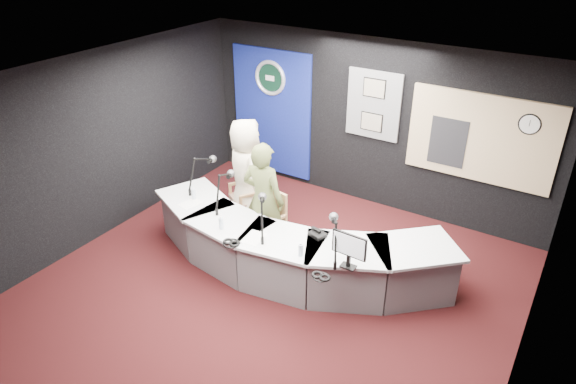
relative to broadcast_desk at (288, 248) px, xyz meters
The scene contains 33 objects.
ground 0.67m from the broadcast_desk, 84.81° to the right, with size 6.00×6.00×0.00m, color black.
ceiling 2.49m from the broadcast_desk, 84.81° to the right, with size 6.00×6.00×0.02m, color silver.
wall_back 2.66m from the broadcast_desk, 88.83° to the left, with size 6.00×0.02×2.80m, color black.
wall_front 3.70m from the broadcast_desk, 89.19° to the right, with size 6.00×0.02×2.80m, color black.
wall_left 3.17m from the broadcast_desk, 169.44° to the right, with size 0.02×6.00×2.80m, color black.
wall_right 3.26m from the broadcast_desk, 10.22° to the right, with size 0.02×6.00×2.80m, color black.
broadcast_desk is the anchor object (origin of this frame).
backdrop_panel 3.17m from the broadcast_desk, 127.40° to the left, with size 1.60×0.05×2.30m, color navy.
agency_seal 3.38m from the broadcast_desk, 127.86° to the left, with size 0.63×0.63×0.07m, color silver.
seal_center 3.38m from the broadcast_desk, 127.80° to the left, with size 0.48×0.48×0.01m, color black.
pinboard 2.79m from the broadcast_desk, 87.63° to the left, with size 0.90×0.04×1.10m, color slate.
framed_photo_upper 2.91m from the broadcast_desk, 87.60° to the left, with size 0.34×0.02×0.27m, color gray.
framed_photo_lower 2.63m from the broadcast_desk, 87.60° to the left, with size 0.34×0.02×0.27m, color gray.
booth_window_frame 3.24m from the broadcast_desk, 53.36° to the left, with size 2.12×0.06×1.32m, color tan.
booth_glow 3.23m from the broadcast_desk, 53.24° to the left, with size 2.00×0.02×1.20m, color beige.
equipment_rack 2.93m from the broadcast_desk, 60.54° to the left, with size 0.55×0.02×0.75m, color black.
wall_clock 3.71m from the broadcast_desk, 44.88° to the left, with size 0.28×0.28×0.01m, color white.
armchair_left 1.45m from the broadcast_desk, 148.46° to the left, with size 0.57×0.57×1.02m, color #A2774A, non-canonical shape.
armchair_right 0.59m from the broadcast_desk, 158.33° to the left, with size 0.57×0.57×1.02m, color #A2774A, non-canonical shape.
draped_jacket 1.70m from the broadcast_desk, 145.00° to the left, with size 0.50×0.10×0.70m, color slate.
person_man 1.53m from the broadcast_desk, 148.46° to the left, with size 0.86×0.56×1.77m, color beige.
person_woman 0.76m from the broadcast_desk, 158.33° to the left, with size 0.64×0.42×1.75m, color #576032.
computer_monitor 1.36m from the broadcast_desk, 20.22° to the right, with size 0.48×0.03×0.33m, color black.
desk_phone 0.61m from the broadcast_desk, ahead, with size 0.20×0.16×0.05m, color black.
headphones_near 1.25m from the broadcast_desk, 39.15° to the right, with size 0.21×0.21×0.04m, color black.
headphones_far 0.93m from the broadcast_desk, 116.41° to the right, with size 0.24×0.24×0.04m, color black.
paper_stack 1.57m from the broadcast_desk, behind, with size 0.22×0.31×0.00m, color white.
notepad 0.65m from the broadcast_desk, 112.75° to the right, with size 0.23×0.33×0.00m, color white.
boom_mic_a 1.84m from the broadcast_desk, behind, with size 0.16×0.74×0.60m, color black, non-canonical shape.
boom_mic_b 1.26m from the broadcast_desk, behind, with size 0.31×0.71×0.60m, color black, non-canonical shape.
boom_mic_c 0.76m from the broadcast_desk, 126.06° to the right, with size 0.47×0.63×0.60m, color black, non-canonical shape.
boom_mic_d 1.10m from the broadcast_desk, 17.08° to the right, with size 0.43×0.66×0.60m, color black, non-canonical shape.
water_bottles 0.58m from the broadcast_desk, 129.70° to the right, with size 2.72×0.59×0.18m, color silver, non-canonical shape.
Camera 1 is at (3.04, -4.39, 4.42)m, focal length 32.00 mm.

